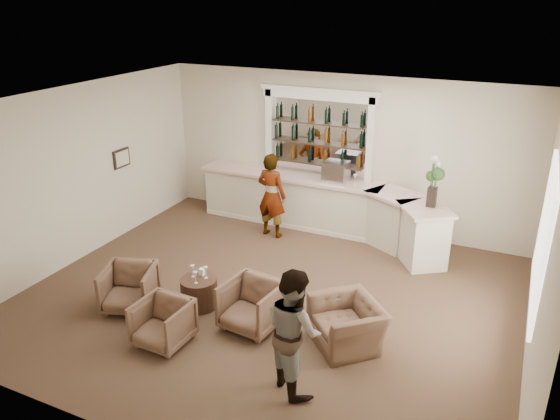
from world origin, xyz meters
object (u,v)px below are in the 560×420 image
(armchair_center, at_px, (163,323))
(flower_vase, at_px, (434,178))
(sommelier, at_px, (272,195))
(armchair_far, at_px, (347,324))
(cocktail_table, at_px, (199,292))
(armchair_right, at_px, (252,305))
(espresso_machine, at_px, (336,172))
(bar_counter, at_px, (324,206))
(guest, at_px, (294,330))
(armchair_left, at_px, (129,288))

(armchair_center, bearing_deg, flower_vase, 57.41)
(sommelier, relative_size, armchair_far, 1.75)
(cocktail_table, height_order, armchair_right, armchair_right)
(espresso_machine, bearing_deg, cocktail_table, -102.92)
(armchair_right, bearing_deg, cocktail_table, 177.60)
(armchair_right, bearing_deg, bar_counter, 101.02)
(guest, height_order, armchair_far, guest)
(armchair_center, relative_size, armchair_right, 0.90)
(armchair_center, bearing_deg, cocktail_table, 96.51)
(guest, distance_m, espresso_machine, 5.09)
(bar_counter, distance_m, cocktail_table, 3.80)
(cocktail_table, xyz_separation_m, armchair_right, (1.07, -0.17, 0.13))
(sommelier, height_order, flower_vase, flower_vase)
(bar_counter, bearing_deg, espresso_machine, 20.90)
(armchair_center, height_order, flower_vase, flower_vase)
(guest, distance_m, armchair_center, 2.17)
(armchair_far, bearing_deg, armchair_right, -125.38)
(espresso_machine, bearing_deg, guest, -74.61)
(sommelier, xyz_separation_m, armchair_right, (1.22, -3.22, -0.52))
(armchair_center, bearing_deg, guest, 0.94)
(armchair_left, bearing_deg, guest, -30.67)
(bar_counter, relative_size, guest, 3.34)
(bar_counter, height_order, armchair_far, bar_counter)
(armchair_center, distance_m, armchair_right, 1.35)
(guest, relative_size, armchair_left, 2.10)
(armchair_center, bearing_deg, armchair_far, 27.05)
(bar_counter, distance_m, armchair_center, 4.86)
(sommelier, distance_m, armchair_left, 3.71)
(sommelier, xyz_separation_m, espresso_machine, (1.14, 0.74, 0.46))
(guest, xyz_separation_m, flower_vase, (0.87, 4.34, 0.83))
(armchair_center, xyz_separation_m, armchair_right, (0.99, 0.92, 0.04))
(armchair_right, xyz_separation_m, flower_vase, (1.99, 3.37, 1.31))
(bar_counter, relative_size, sommelier, 3.17)
(sommelier, bearing_deg, bar_counter, -137.31)
(cocktail_table, bearing_deg, guest, -27.47)
(bar_counter, height_order, guest, guest)
(armchair_far, bearing_deg, armchair_left, -124.54)
(bar_counter, bearing_deg, cocktail_table, -101.80)
(guest, xyz_separation_m, espresso_machine, (-1.20, 4.93, 0.50))
(armchair_right, distance_m, flower_vase, 4.13)
(sommelier, height_order, armchair_left, sommelier)
(bar_counter, relative_size, armchair_right, 6.79)
(bar_counter, relative_size, espresso_machine, 11.61)
(bar_counter, height_order, armchair_center, bar_counter)
(sommelier, relative_size, armchair_right, 2.14)
(espresso_machine, bearing_deg, sommelier, -145.32)
(espresso_machine, height_order, flower_vase, flower_vase)
(armchair_center, bearing_deg, espresso_machine, 81.66)
(bar_counter, height_order, flower_vase, flower_vase)
(guest, bearing_deg, bar_counter, -35.31)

